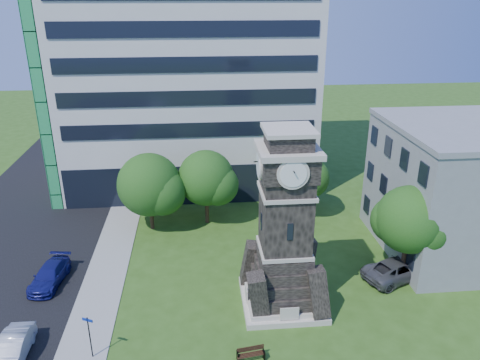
{
  "coord_description": "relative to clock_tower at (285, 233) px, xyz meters",
  "views": [
    {
      "loc": [
        -2.34,
        -24.0,
        19.59
      ],
      "look_at": [
        0.59,
        6.88,
        7.08
      ],
      "focal_mm": 35.0,
      "sensor_mm": 36.0,
      "label": 1
    }
  ],
  "objects": [
    {
      "name": "ground",
      "position": [
        -3.0,
        -2.0,
        -5.28
      ],
      "size": [
        160.0,
        160.0,
        0.0
      ],
      "primitive_type": "plane",
      "color": "#2E5017",
      "rests_on": "ground"
    },
    {
      "name": "sidewalk",
      "position": [
        -12.5,
        3.0,
        -5.25
      ],
      "size": [
        3.0,
        70.0,
        0.06
      ],
      "primitive_type": "cube",
      "color": "gray",
      "rests_on": "ground"
    },
    {
      "name": "clock_tower",
      "position": [
        0.0,
        0.0,
        0.0
      ],
      "size": [
        5.4,
        5.4,
        12.22
      ],
      "color": "beige",
      "rests_on": "ground"
    },
    {
      "name": "office_tall",
      "position": [
        -6.2,
        23.84,
        8.94
      ],
      "size": [
        26.2,
        15.11,
        28.6
      ],
      "color": "silver",
      "rests_on": "ground"
    },
    {
      "name": "car_street_mid",
      "position": [
        -16.26,
        -3.84,
        -4.58
      ],
      "size": [
        1.51,
        4.25,
        1.4
      ],
      "primitive_type": "imported",
      "rotation": [
        0.0,
        0.0,
        0.01
      ],
      "color": "silver",
      "rests_on": "ground"
    },
    {
      "name": "car_street_north",
      "position": [
        -16.29,
        3.77,
        -4.61
      ],
      "size": [
        2.45,
        4.79,
        1.33
      ],
      "primitive_type": "imported",
      "rotation": [
        0.0,
        0.0,
        -0.13
      ],
      "color": "navy",
      "rests_on": "ground"
    },
    {
      "name": "car_east_lot",
      "position": [
        8.89,
        2.06,
        -4.53
      ],
      "size": [
        5.96,
        4.41,
        1.5
      ],
      "primitive_type": "imported",
      "rotation": [
        0.0,
        0.0,
        1.97
      ],
      "color": "#4F4F54",
      "rests_on": "ground"
    },
    {
      "name": "park_bench",
      "position": [
        -2.75,
        -5.12,
        -4.84
      ],
      "size": [
        1.61,
        0.43,
        0.83
      ],
      "rotation": [
        0.0,
        0.0,
        0.15
      ],
      "color": "black",
      "rests_on": "ground"
    },
    {
      "name": "street_sign",
      "position": [
        -11.8,
        -4.1,
        -3.53
      ],
      "size": [
        0.67,
        0.07,
        2.8
      ],
      "rotation": [
        0.0,
        0.0,
        -0.44
      ],
      "color": "black",
      "rests_on": "ground"
    },
    {
      "name": "tree_nw",
      "position": [
        -9.53,
        11.64,
        -1.24
      ],
      "size": [
        6.02,
        5.47,
        6.95
      ],
      "rotation": [
        0.0,
        0.0,
        0.13
      ],
      "color": "#332114",
      "rests_on": "ground"
    },
    {
      "name": "tree_nc",
      "position": [
        -4.64,
        12.36,
        -1.08
      ],
      "size": [
        5.44,
        4.95,
        6.85
      ],
      "rotation": [
        0.0,
        0.0,
        -0.27
      ],
      "color": "#332114",
      "rests_on": "ground"
    },
    {
      "name": "tree_ne",
      "position": [
        3.66,
        12.82,
        -0.92
      ],
      "size": [
        5.34,
        4.85,
        6.97
      ],
      "rotation": [
        0.0,
        0.0,
        0.24
      ],
      "color": "#332114",
      "rests_on": "ground"
    },
    {
      "name": "tree_east",
      "position": [
        9.39,
        2.14,
        -0.73
      ],
      "size": [
        5.31,
        4.83,
        7.16
      ],
      "rotation": [
        0.0,
        0.0,
        -0.29
      ],
      "color": "#332114",
      "rests_on": "ground"
    }
  ]
}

